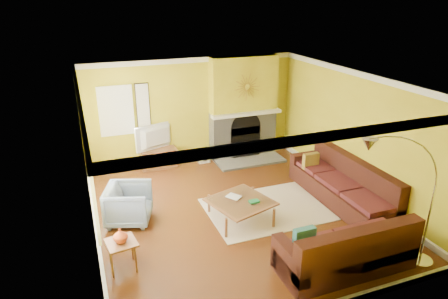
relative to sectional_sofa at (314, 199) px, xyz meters
name	(u,v)px	position (x,y,z in m)	size (l,w,h in m)	color
floor	(236,212)	(-1.31, 0.81, -0.46)	(5.50, 6.00, 0.02)	brown
ceiling	(237,81)	(-1.31, 0.81, 2.26)	(5.50, 6.00, 0.02)	white
wall_back	(192,111)	(-1.31, 3.82, 0.90)	(5.50, 0.02, 2.70)	gold
wall_front	(327,232)	(-1.31, -2.20, 0.90)	(5.50, 0.02, 2.70)	gold
wall_left	(86,172)	(-4.07, 0.81, 0.90)	(0.02, 6.00, 2.70)	gold
wall_right	(355,134)	(1.45, 0.81, 0.90)	(0.02, 6.00, 2.70)	gold
baseboard	(236,209)	(-1.31, 0.81, -0.39)	(5.50, 6.00, 0.12)	white
crown_molding	(237,84)	(-1.31, 0.81, 2.19)	(5.50, 6.00, 0.12)	white
window_left_near	(84,139)	(-4.03, 2.11, 1.05)	(0.06, 1.22, 1.72)	white
window_left_far	(90,178)	(-4.03, 0.21, 1.05)	(0.06, 1.22, 1.72)	white
window_back	(116,111)	(-3.21, 3.77, 1.10)	(0.82, 0.06, 1.22)	white
wall_art	(143,106)	(-2.56, 3.78, 1.15)	(0.34, 0.04, 1.14)	white
fireplace	(243,108)	(0.04, 3.61, 0.90)	(1.80, 0.40, 2.70)	gray
mantel	(247,114)	(0.04, 3.37, 0.80)	(1.92, 0.22, 0.08)	white
hearth	(251,161)	(0.04, 3.06, -0.42)	(1.80, 0.70, 0.06)	gray
sunburst	(247,87)	(0.04, 3.38, 1.50)	(0.70, 0.04, 0.70)	olive
rug	(266,209)	(-0.68, 0.68, -0.44)	(2.40, 1.80, 0.02)	beige
sectional_sofa	(314,199)	(0.00, 0.00, 0.00)	(2.88, 3.78, 0.90)	#401B14
coffee_table	(240,210)	(-1.34, 0.51, -0.24)	(1.08, 1.08, 0.43)	white
media_console	(159,158)	(-2.29, 3.58, -0.20)	(0.90, 0.40, 0.49)	brown
tv	(158,137)	(-2.29, 3.58, 0.37)	(1.12, 0.15, 0.64)	black
subwoofer	(203,156)	(-1.12, 3.56, -0.30)	(0.30, 0.30, 0.30)	white
armchair	(129,204)	(-3.38, 1.21, -0.07)	(0.81, 0.84, 0.76)	slate
side_table	(123,255)	(-3.69, -0.20, -0.20)	(0.46, 0.46, 0.50)	brown
vase	(120,235)	(-3.69, -0.20, 0.17)	(0.23, 0.23, 0.24)	#DD5222
book	(231,199)	(-1.50, 0.61, -0.01)	(0.21, 0.28, 0.03)	white
arc_lamp	(400,207)	(0.29, -1.79, 0.73)	(1.48, 0.36, 2.36)	silver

